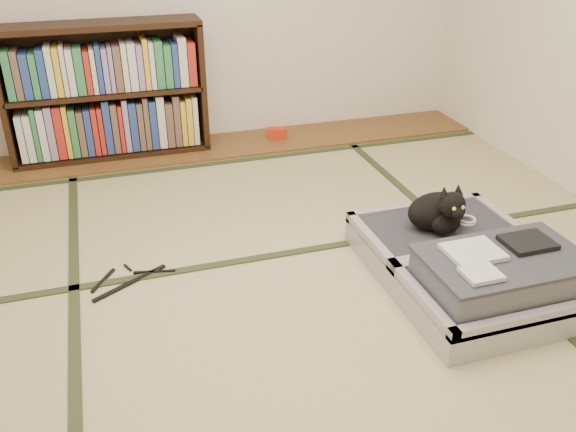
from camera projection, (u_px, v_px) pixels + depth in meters
name	position (u px, v px, depth m)	size (l,w,h in m)	color
floor	(301.00, 299.00, 2.82)	(4.50, 4.50, 0.00)	tan
wood_strip	(214.00, 147.00, 4.50)	(4.00, 0.50, 0.02)	brown
red_item	(277.00, 133.00, 4.64)	(0.15, 0.09, 0.07)	red
tatami_borders	(271.00, 246.00, 3.23)	(4.00, 4.50, 0.01)	#2D381E
bookcase	(106.00, 94.00, 4.17)	(1.34, 0.31, 0.92)	black
suitcase	(471.00, 266.00, 2.87)	(0.80, 1.07, 0.31)	#A4A4A8
cat	(440.00, 211.00, 3.03)	(0.36, 0.36, 0.29)	black
cable_coil	(466.00, 220.00, 3.15)	(0.11, 0.11, 0.03)	white
hanger	(130.00, 279.00, 2.95)	(0.41, 0.29, 0.01)	black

